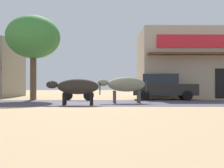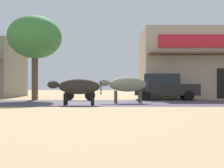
% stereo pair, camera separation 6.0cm
% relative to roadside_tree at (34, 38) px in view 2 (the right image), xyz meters
% --- Properties ---
extents(ground, '(80.00, 80.00, 0.00)m').
position_rel_roadside_tree_xyz_m(ground, '(3.89, -3.04, -3.98)').
color(ground, tan).
extents(asphalt_road, '(72.00, 5.29, 0.00)m').
position_rel_roadside_tree_xyz_m(asphalt_road, '(3.89, -3.04, -3.97)').
color(asphalt_road, '#433D4B').
rests_on(asphalt_road, ground).
extents(storefront_right_club, '(8.63, 6.14, 5.14)m').
position_rel_roadside_tree_xyz_m(storefront_right_club, '(11.62, 4.10, -1.40)').
color(storefront_right_club, tan).
rests_on(storefront_right_club, ground).
extents(roadside_tree, '(3.40, 3.40, 5.37)m').
position_rel_roadside_tree_xyz_m(roadside_tree, '(0.00, 0.00, 0.00)').
color(roadside_tree, brown).
rests_on(roadside_tree, ground).
extents(parked_hatchback_car, '(4.13, 2.31, 1.64)m').
position_rel_roadside_tree_xyz_m(parked_hatchback_car, '(8.30, 0.06, -3.13)').
color(parked_hatchback_car, black).
rests_on(parked_hatchback_car, ground).
extents(parked_motorcycle, '(1.97, 0.66, 1.07)m').
position_rel_roadside_tree_xyz_m(parked_motorcycle, '(2.98, -0.78, -3.50)').
color(parked_motorcycle, black).
rests_on(parked_motorcycle, ground).
extents(cow_near_brown, '(2.56, 0.71, 1.21)m').
position_rel_roadside_tree_xyz_m(cow_near_brown, '(3.33, -4.57, -3.13)').
color(cow_near_brown, '#2A2520').
rests_on(cow_near_brown, ground).
extents(cow_far_dark, '(2.56, 0.83, 1.34)m').
position_rel_roadside_tree_xyz_m(cow_far_dark, '(5.70, -3.21, -3.03)').
color(cow_far_dark, gray).
rests_on(cow_far_dark, ground).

